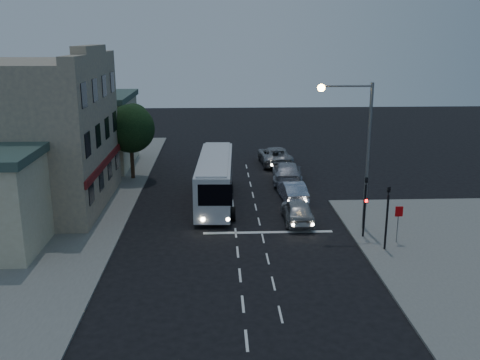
{
  "coord_description": "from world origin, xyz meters",
  "views": [
    {
      "loc": [
        -1.09,
        -28.87,
        11.84
      ],
      "look_at": [
        0.45,
        6.3,
        2.2
      ],
      "focal_mm": 40.0,
      "sensor_mm": 36.0,
      "label": 1
    }
  ],
  "objects_px": {
    "traffic_signal_main": "(365,200)",
    "regulatory_sign": "(398,218)",
    "car_suv": "(297,211)",
    "car_sedan_a": "(292,191)",
    "car_sedan_c": "(275,156)",
    "traffic_signal_side": "(387,210)",
    "streetlight": "(358,140)",
    "street_tree": "(130,126)",
    "car_sedan_b": "(287,172)",
    "tour_bus": "(215,178)"
  },
  "relations": [
    {
      "from": "tour_bus",
      "to": "regulatory_sign",
      "type": "relative_size",
      "value": 5.07
    },
    {
      "from": "car_sedan_b",
      "to": "car_sedan_c",
      "type": "height_order",
      "value": "car_sedan_b"
    },
    {
      "from": "regulatory_sign",
      "to": "street_tree",
      "type": "xyz_separation_m",
      "value": [
        -17.51,
        15.26,
        2.9
      ]
    },
    {
      "from": "car_sedan_a",
      "to": "traffic_signal_main",
      "type": "bearing_deg",
      "value": 108.87
    },
    {
      "from": "traffic_signal_side",
      "to": "streetlight",
      "type": "relative_size",
      "value": 0.46
    },
    {
      "from": "street_tree",
      "to": "streetlight",
      "type": "bearing_deg",
      "value": -39.51
    },
    {
      "from": "car_sedan_b",
      "to": "traffic_signal_main",
      "type": "relative_size",
      "value": 1.41
    },
    {
      "from": "car_sedan_b",
      "to": "traffic_signal_main",
      "type": "bearing_deg",
      "value": 108.71
    },
    {
      "from": "tour_bus",
      "to": "car_sedan_c",
      "type": "bearing_deg",
      "value": 66.89
    },
    {
      "from": "car_sedan_c",
      "to": "streetlight",
      "type": "xyz_separation_m",
      "value": [
        3.02,
        -17.67,
        4.91
      ]
    },
    {
      "from": "car_sedan_b",
      "to": "streetlight",
      "type": "height_order",
      "value": "streetlight"
    },
    {
      "from": "car_sedan_c",
      "to": "streetlight",
      "type": "bearing_deg",
      "value": 97.2
    },
    {
      "from": "traffic_signal_side",
      "to": "street_tree",
      "type": "xyz_separation_m",
      "value": [
        -16.51,
        16.22,
        2.08
      ]
    },
    {
      "from": "regulatory_sign",
      "to": "car_sedan_b",
      "type": "bearing_deg",
      "value": 108.65
    },
    {
      "from": "streetlight",
      "to": "street_tree",
      "type": "distance_m",
      "value": 20.19
    },
    {
      "from": "tour_bus",
      "to": "car_suv",
      "type": "xyz_separation_m",
      "value": [
        5.33,
        -4.33,
        -1.07
      ]
    },
    {
      "from": "tour_bus",
      "to": "streetlight",
      "type": "relative_size",
      "value": 1.24
    },
    {
      "from": "traffic_signal_side",
      "to": "regulatory_sign",
      "type": "xyz_separation_m",
      "value": [
        1.0,
        0.96,
        -0.82
      ]
    },
    {
      "from": "car_sedan_a",
      "to": "regulatory_sign",
      "type": "relative_size",
      "value": 2.02
    },
    {
      "from": "traffic_signal_main",
      "to": "regulatory_sign",
      "type": "relative_size",
      "value": 1.86
    },
    {
      "from": "car_sedan_c",
      "to": "traffic_signal_side",
      "type": "height_order",
      "value": "traffic_signal_side"
    },
    {
      "from": "traffic_signal_main",
      "to": "regulatory_sign",
      "type": "height_order",
      "value": "traffic_signal_main"
    },
    {
      "from": "car_suv",
      "to": "streetlight",
      "type": "xyz_separation_m",
      "value": [
        3.27,
        -1.6,
        4.96
      ]
    },
    {
      "from": "traffic_signal_main",
      "to": "traffic_signal_side",
      "type": "xyz_separation_m",
      "value": [
        0.7,
        -1.98,
        0.0
      ]
    },
    {
      "from": "traffic_signal_side",
      "to": "car_suv",
      "type": "bearing_deg",
      "value": 130.17
    },
    {
      "from": "car_suv",
      "to": "car_sedan_c",
      "type": "height_order",
      "value": "car_sedan_c"
    },
    {
      "from": "car_suv",
      "to": "car_sedan_a",
      "type": "height_order",
      "value": "car_suv"
    },
    {
      "from": "car_suv",
      "to": "streetlight",
      "type": "relative_size",
      "value": 0.5
    },
    {
      "from": "car_sedan_a",
      "to": "car_suv",
      "type": "bearing_deg",
      "value": 82.35
    },
    {
      "from": "car_suv",
      "to": "traffic_signal_side",
      "type": "distance_m",
      "value": 6.75
    },
    {
      "from": "car_sedan_a",
      "to": "streetlight",
      "type": "relative_size",
      "value": 0.49
    },
    {
      "from": "traffic_signal_side",
      "to": "street_tree",
      "type": "relative_size",
      "value": 0.66
    },
    {
      "from": "car_suv",
      "to": "traffic_signal_side",
      "type": "height_order",
      "value": "traffic_signal_side"
    },
    {
      "from": "car_suv",
      "to": "traffic_signal_side",
      "type": "relative_size",
      "value": 1.1
    },
    {
      "from": "car_sedan_a",
      "to": "car_sedan_c",
      "type": "distance_m",
      "value": 11.4
    },
    {
      "from": "car_sedan_a",
      "to": "traffic_signal_side",
      "type": "height_order",
      "value": "traffic_signal_side"
    },
    {
      "from": "car_sedan_a",
      "to": "regulatory_sign",
      "type": "distance_m",
      "value": 10.03
    },
    {
      "from": "regulatory_sign",
      "to": "streetlight",
      "type": "bearing_deg",
      "value": 128.75
    },
    {
      "from": "street_tree",
      "to": "tour_bus",
      "type": "bearing_deg",
      "value": -44.72
    },
    {
      "from": "tour_bus",
      "to": "car_sedan_b",
      "type": "distance_m",
      "value": 8.05
    },
    {
      "from": "car_suv",
      "to": "traffic_signal_main",
      "type": "distance_m",
      "value": 4.92
    },
    {
      "from": "car_sedan_c",
      "to": "tour_bus",
      "type": "bearing_deg",
      "value": 62.1
    },
    {
      "from": "car_suv",
      "to": "traffic_signal_main",
      "type": "height_order",
      "value": "traffic_signal_main"
    },
    {
      "from": "traffic_signal_side",
      "to": "street_tree",
      "type": "distance_m",
      "value": 23.24
    },
    {
      "from": "car_sedan_a",
      "to": "car_sedan_b",
      "type": "height_order",
      "value": "car_sedan_b"
    },
    {
      "from": "car_suv",
      "to": "car_sedan_c",
      "type": "relative_size",
      "value": 0.76
    },
    {
      "from": "traffic_signal_side",
      "to": "regulatory_sign",
      "type": "relative_size",
      "value": 1.86
    },
    {
      "from": "tour_bus",
      "to": "car_sedan_a",
      "type": "xyz_separation_m",
      "value": [
        5.65,
        0.34,
        -1.11
      ]
    },
    {
      "from": "tour_bus",
      "to": "traffic_signal_side",
      "type": "bearing_deg",
      "value": -42.06
    },
    {
      "from": "car_suv",
      "to": "regulatory_sign",
      "type": "bearing_deg",
      "value": 142.67
    }
  ]
}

